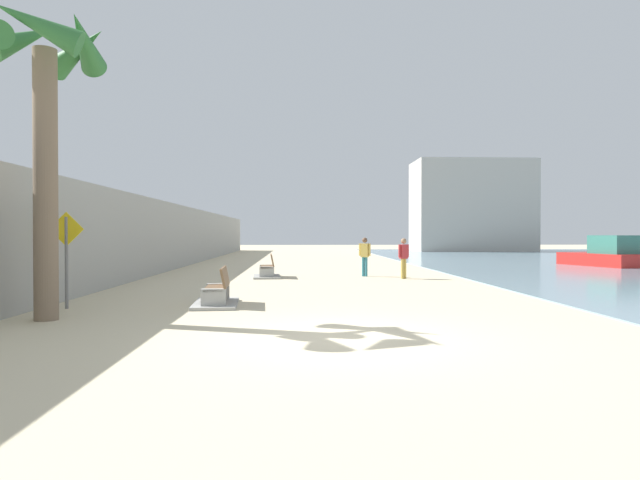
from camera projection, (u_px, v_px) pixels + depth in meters
ground_plane at (313, 270)px, 27.44m from camera, size 120.00×120.00×0.00m
seawall at (165, 237)px, 27.10m from camera, size 0.80×64.00×3.39m
palm_tree at (46, 88)px, 11.35m from camera, size 2.71×2.68×6.80m
bench_near at (217, 296)px, 13.78m from camera, size 1.24×2.17×0.98m
bench_far at (267, 272)px, 22.56m from camera, size 1.23×2.16×0.98m
person_walking at (365, 254)px, 23.05m from camera, size 0.48×0.31×1.68m
person_standing at (404, 255)px, 21.87m from camera, size 0.47×0.31×1.65m
boat_distant at (606, 255)px, 29.92m from camera, size 3.40×5.08×1.71m
pedestrian_sign at (66, 248)px, 13.12m from camera, size 0.85×0.08×2.38m
harbor_building at (471, 206)px, 56.09m from camera, size 12.00×6.00×9.42m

